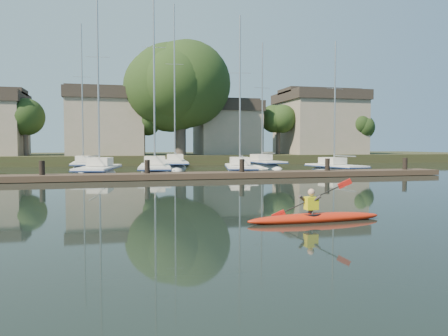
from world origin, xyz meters
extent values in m
plane|color=black|center=(0.00, 0.00, 0.00)|extent=(160.00, 160.00, 0.00)
ellipsoid|color=#B5350D|center=(0.51, -1.95, 0.09)|extent=(3.99, 0.70, 0.30)
cylinder|color=black|center=(0.38, -1.96, 0.19)|extent=(0.62, 0.62, 0.08)
imported|color=#2E292C|center=(0.38, -1.96, 0.50)|extent=(0.22, 0.32, 0.86)
cube|color=gold|center=(0.38, -1.96, 0.51)|extent=(0.35, 0.26, 0.35)
sphere|color=tan|center=(0.38, -1.96, 0.81)|extent=(0.19, 0.19, 0.19)
cube|color=#433426|center=(0.00, 14.00, 0.20)|extent=(34.00, 2.00, 0.35)
cylinder|color=black|center=(-9.00, 14.00, 0.30)|extent=(0.32, 0.32, 1.80)
cylinder|color=black|center=(-3.00, 14.00, 0.30)|extent=(0.32, 0.32, 1.80)
cylinder|color=black|center=(3.00, 14.00, 0.30)|extent=(0.32, 0.32, 1.80)
cylinder|color=black|center=(9.00, 14.00, 0.30)|extent=(0.32, 0.32, 1.80)
cylinder|color=black|center=(15.00, 14.00, 0.30)|extent=(0.32, 0.32, 1.80)
ellipsoid|color=white|center=(-6.04, 18.54, -0.36)|extent=(3.49, 8.89, 1.93)
cube|color=white|center=(-6.04, 18.54, 0.56)|extent=(3.14, 7.33, 0.14)
cube|color=navy|center=(-6.04, 18.54, 0.48)|extent=(3.25, 7.52, 0.08)
cube|color=beige|center=(-5.96, 19.06, 0.94)|extent=(1.79, 2.62, 0.56)
cylinder|color=#9EA0A5|center=(-6.00, 18.80, 6.72)|extent=(0.12, 0.12, 12.22)
cylinder|color=#9EA0A5|center=(-6.25, 17.26, 1.37)|extent=(0.60, 3.26, 0.08)
cylinder|color=#9EA0A5|center=(-6.00, 18.80, 8.19)|extent=(1.61, 0.29, 0.03)
ellipsoid|color=white|center=(-2.13, 19.05, -0.37)|extent=(3.05, 9.69, 2.01)
cube|color=white|center=(-2.13, 19.05, 0.58)|extent=(2.79, 7.97, 0.15)
cube|color=navy|center=(-2.13, 19.05, 0.50)|extent=(2.89, 8.17, 0.08)
cube|color=beige|center=(-2.08, 19.62, 0.97)|extent=(1.71, 2.79, 0.58)
cylinder|color=#9EA0A5|center=(-2.11, 19.34, 7.52)|extent=(0.13, 0.13, 13.77)
cylinder|color=#9EA0A5|center=(-2.26, 17.63, 1.43)|extent=(0.40, 3.62, 0.08)
cylinder|color=#9EA0A5|center=(-2.11, 19.34, 9.18)|extent=(1.69, 0.18, 0.03)
ellipsoid|color=white|center=(4.03, 18.05, -0.35)|extent=(3.69, 8.24, 1.89)
cube|color=white|center=(4.03, 18.05, 0.55)|extent=(3.30, 6.81, 0.14)
cube|color=navy|center=(4.03, 18.05, 0.47)|extent=(3.41, 6.98, 0.08)
cube|color=beige|center=(4.12, 18.52, 0.92)|extent=(1.83, 2.47, 0.55)
cylinder|color=#9EA0A5|center=(4.07, 18.29, 6.08)|extent=(0.12, 0.12, 10.97)
cylinder|color=#9EA0A5|center=(3.78, 16.88, 1.35)|extent=(0.70, 2.98, 0.08)
cylinder|color=#9EA0A5|center=(4.07, 18.29, 7.40)|extent=(1.57, 0.36, 0.03)
ellipsoid|color=white|center=(11.65, 17.82, -0.33)|extent=(3.19, 6.90, 1.80)
cube|color=white|center=(11.65, 17.82, 0.52)|extent=(2.87, 5.71, 0.13)
cube|color=navy|center=(11.65, 17.82, 0.45)|extent=(2.97, 5.85, 0.08)
cube|color=beige|center=(11.58, 18.21, 0.87)|extent=(1.65, 2.07, 0.52)
cylinder|color=#9EA0A5|center=(11.61, 18.01, 5.32)|extent=(0.11, 0.11, 9.50)
cylinder|color=#9EA0A5|center=(11.83, 16.84, 1.28)|extent=(0.54, 2.50, 0.08)
cylinder|color=#9EA0A5|center=(11.61, 18.01, 6.46)|extent=(1.50, 0.31, 0.03)
ellipsoid|color=white|center=(-7.73, 27.72, -0.33)|extent=(2.26, 8.52, 1.79)
cube|color=white|center=(-7.73, 27.72, 0.52)|extent=(2.12, 7.00, 0.13)
cube|color=navy|center=(-7.73, 27.72, 0.44)|extent=(2.20, 7.17, 0.08)
cube|color=beige|center=(-7.75, 28.23, 0.87)|extent=(1.40, 2.41, 0.52)
cylinder|color=#9EA0A5|center=(-7.74, 27.97, 6.68)|extent=(0.11, 0.11, 12.22)
cylinder|color=#9EA0A5|center=(-7.69, 26.45, 1.27)|extent=(0.19, 3.22, 0.08)
cylinder|color=#9EA0A5|center=(-7.74, 27.97, 8.14)|extent=(1.50, 0.08, 0.03)
ellipsoid|color=white|center=(0.46, 27.73, -0.36)|extent=(3.20, 10.54, 1.97)
cube|color=white|center=(0.46, 27.73, 0.57)|extent=(2.91, 8.67, 0.15)
cube|color=navy|center=(0.46, 27.73, 0.49)|extent=(3.01, 8.88, 0.08)
cube|color=beige|center=(0.52, 28.35, 0.95)|extent=(1.73, 3.03, 0.57)
cylinder|color=#9EA0A5|center=(0.49, 28.04, 7.88)|extent=(0.12, 0.12, 14.52)
cylinder|color=#9EA0A5|center=(0.30, 26.18, 1.40)|extent=(0.47, 3.93, 0.08)
cylinder|color=#9EA0A5|center=(0.49, 28.04, 9.62)|extent=(1.65, 0.20, 0.03)
ellipsoid|color=white|center=(8.72, 26.62, -0.36)|extent=(2.67, 8.26, 1.93)
cube|color=white|center=(8.72, 26.62, 0.56)|extent=(2.47, 6.79, 0.14)
cube|color=navy|center=(8.72, 26.62, 0.48)|extent=(2.57, 6.96, 0.08)
cube|color=beige|center=(8.69, 27.10, 0.94)|extent=(1.57, 2.37, 0.56)
cylinder|color=#9EA0A5|center=(8.71, 26.86, 6.21)|extent=(0.12, 0.12, 11.19)
cylinder|color=#9EA0A5|center=(8.80, 25.40, 1.37)|extent=(0.29, 3.09, 0.08)
cylinder|color=#9EA0A5|center=(8.71, 26.86, 7.55)|extent=(1.63, 0.14, 0.03)
cube|color=#2B361B|center=(0.00, 44.00, 0.50)|extent=(90.00, 24.00, 1.00)
cube|color=gray|center=(-6.00, 38.00, 4.00)|extent=(8.00, 8.00, 6.00)
cube|color=#312823|center=(-6.00, 38.00, 7.60)|extent=(8.40, 8.40, 1.20)
cube|color=gray|center=(8.00, 38.00, 3.50)|extent=(7.00, 7.00, 5.00)
cube|color=#312823|center=(8.00, 38.00, 6.60)|extent=(7.35, 7.35, 1.20)
cube|color=gray|center=(20.00, 38.00, 4.25)|extent=(9.00, 9.00, 6.50)
cube|color=#312823|center=(20.00, 38.00, 8.10)|extent=(9.45, 9.45, 1.20)
cylinder|color=#504540|center=(2.00, 35.00, 3.50)|extent=(1.20, 1.20, 5.00)
sphere|color=#1C3113|center=(2.00, 35.00, 8.50)|extent=(8.50, 8.50, 8.50)
cylinder|color=#504540|center=(-14.00, 36.00, 2.50)|extent=(0.48, 0.48, 3.00)
sphere|color=#1C3113|center=(-14.00, 36.00, 5.00)|extent=(3.40, 3.40, 3.40)
cylinder|color=#504540|center=(-2.00, 35.50, 2.40)|extent=(0.38, 0.38, 2.80)
sphere|color=#1C3113|center=(-2.00, 35.50, 4.60)|extent=(2.72, 2.72, 2.72)
cylinder|color=#504540|center=(14.00, 36.50, 2.60)|extent=(0.50, 0.50, 3.20)
sphere|color=#1C3113|center=(14.00, 36.50, 5.25)|extent=(3.57, 3.57, 3.57)
cylinder|color=#504540|center=(24.00, 35.00, 2.30)|extent=(0.41, 0.41, 2.60)
sphere|color=#1C3113|center=(24.00, 35.00, 4.45)|extent=(2.89, 2.89, 2.89)
camera|label=1|loc=(-4.74, -12.89, 2.09)|focal=35.00mm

